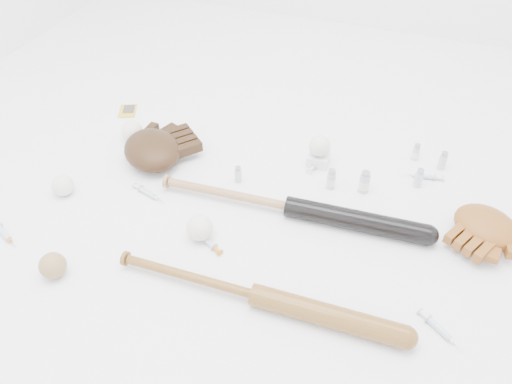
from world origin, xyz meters
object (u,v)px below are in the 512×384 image
(bat_wood, at_px, (255,295))
(pedestal, at_px, (318,159))
(glove_dark, at_px, (152,150))
(bat_dark, at_px, (289,207))

(bat_wood, distance_m, pedestal, 0.64)
(bat_wood, xyz_separation_m, pedestal, (0.01, 0.64, -0.01))
(bat_wood, distance_m, glove_dark, 0.72)
(bat_dark, distance_m, glove_dark, 0.55)
(bat_wood, height_order, pedestal, bat_wood)
(glove_dark, bearing_deg, pedestal, 59.09)
(bat_dark, relative_size, pedestal, 12.35)
(bat_dark, xyz_separation_m, pedestal, (0.02, 0.29, -0.01))
(pedestal, bearing_deg, glove_dark, -161.21)
(bat_dark, xyz_separation_m, bat_wood, (0.02, -0.36, -0.00))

